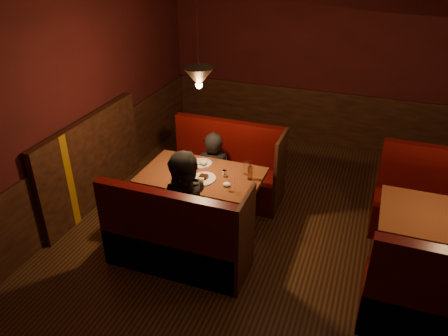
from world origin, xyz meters
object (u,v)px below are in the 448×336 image
(diner_b, at_px, (188,195))
(diner_a, at_px, (213,158))
(main_table, at_px, (203,187))
(second_bench_far, at_px, (442,211))
(main_bench_near, at_px, (176,244))
(main_bench_far, at_px, (227,174))

(diner_b, bearing_deg, diner_a, 74.22)
(main_table, distance_m, second_bench_far, 3.03)
(main_bench_near, bearing_deg, diner_b, 80.91)
(main_bench_far, height_order, main_bench_near, same)
(second_bench_far, height_order, diner_a, diner_a)
(main_table, distance_m, main_bench_far, 0.89)
(diner_a, bearing_deg, second_bench_far, 169.18)
(main_bench_far, distance_m, diner_a, 0.48)
(second_bench_far, bearing_deg, main_bench_far, -179.59)
(diner_a, xyz_separation_m, diner_b, (0.15, -1.15, 0.12))
(diner_b, bearing_deg, main_table, 73.00)
(main_bench_near, bearing_deg, main_table, 91.17)
(main_table, height_order, diner_b, diner_b)
(main_bench_near, bearing_deg, main_bench_far, 90.00)
(second_bench_far, height_order, diner_b, diner_b)
(main_bench_near, distance_m, second_bench_far, 3.36)
(main_bench_far, relative_size, main_bench_near, 1.00)
(main_bench_far, distance_m, main_bench_near, 1.71)
(main_bench_far, distance_m, second_bench_far, 2.88)
(main_table, xyz_separation_m, second_bench_far, (2.90, 0.87, -0.25))
(main_bench_near, height_order, diner_b, diner_b)
(diner_a, bearing_deg, main_bench_near, 77.71)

